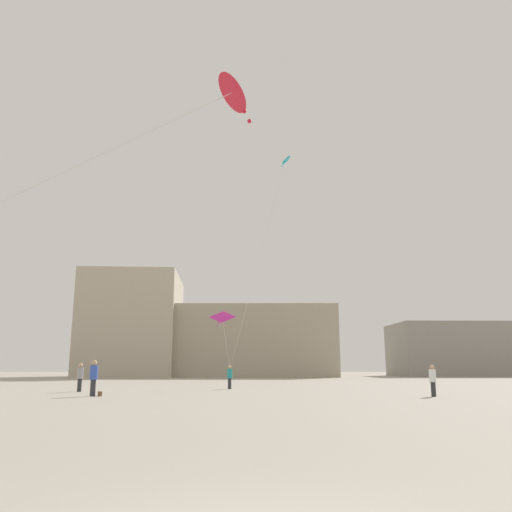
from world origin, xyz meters
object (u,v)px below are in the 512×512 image
at_px(building_right_hall, 470,350).
at_px(kite_magenta_delta, 221,317).
at_px(person_in_blue, 93,376).
at_px(building_centre_hall, 249,342).
at_px(kite_crimson_diamond, 228,94).
at_px(handbag_beside_flyer, 99,394).
at_px(person_in_white, 432,379).
at_px(person_in_grey, 79,376).
at_px(building_left_hall, 133,326).
at_px(kite_cyan_diamond, 283,165).
at_px(person_in_teal, 229,376).

bearing_deg(building_right_hall, kite_magenta_delta, -128.32).
xyz_separation_m(person_in_blue, building_centre_hall, (7.46, 51.98, 4.18)).
bearing_deg(kite_crimson_diamond, handbag_beside_flyer, 114.07).
bearing_deg(person_in_white, person_in_blue, -31.93).
bearing_deg(person_in_grey, kite_magenta_delta, -4.31).
bearing_deg(building_left_hall, kite_crimson_diamond, -75.24).
xyz_separation_m(person_in_white, handbag_beside_flyer, (-17.14, 0.39, -0.76)).
relative_size(person_in_blue, building_right_hall, 0.07).
height_order(person_in_grey, kite_cyan_diamond, kite_cyan_diamond).
bearing_deg(kite_magenta_delta, building_centre_hall, 87.88).
relative_size(person_in_teal, kite_cyan_diamond, 0.11).
distance_m(kite_magenta_delta, kite_cyan_diamond, 11.94).
bearing_deg(kite_crimson_diamond, person_in_grey, 115.25).
height_order(kite_cyan_diamond, building_left_hall, kite_cyan_diamond).
bearing_deg(kite_magenta_delta, building_right_hall, 51.68).
distance_m(building_left_hall, handbag_beside_flyer, 54.59).
relative_size(person_in_grey, building_centre_hall, 0.07).
bearing_deg(person_in_teal, person_in_grey, 81.43).
xyz_separation_m(kite_cyan_diamond, building_right_hall, (33.08, 51.93, -11.03)).
bearing_deg(person_in_grey, building_right_hall, 9.45).
distance_m(person_in_blue, handbag_beside_flyer, 0.95).
xyz_separation_m(person_in_grey, kite_magenta_delta, (8.24, 5.91, 4.14)).
bearing_deg(kite_magenta_delta, person_in_grey, -144.36).
height_order(person_in_white, building_right_hall, building_right_hall).
height_order(person_in_blue, building_left_hall, building_left_hall).
distance_m(person_in_grey, handbag_beside_flyer, 5.50).
distance_m(person_in_grey, kite_cyan_diamond, 19.17).
bearing_deg(building_right_hall, kite_cyan_diamond, -122.50).
height_order(building_centre_hall, building_right_hall, building_centre_hall).
distance_m(kite_crimson_diamond, building_right_hall, 82.97).
bearing_deg(person_in_white, kite_crimson_diamond, 28.29).
height_order(kite_cyan_diamond, handbag_beside_flyer, kite_cyan_diamond).
relative_size(kite_magenta_delta, building_centre_hall, 0.16).
bearing_deg(kite_cyan_diamond, kite_magenta_delta, 135.04).
bearing_deg(handbag_beside_flyer, kite_crimson_diamond, -65.93).
distance_m(person_in_teal, building_centre_hall, 43.42).
distance_m(kite_magenta_delta, handbag_beside_flyer, 13.01).
relative_size(person_in_grey, kite_cyan_diamond, 0.12).
bearing_deg(kite_crimson_diamond, building_left_hall, 104.76).
height_order(building_centre_hall, handbag_beside_flyer, building_centre_hall).
bearing_deg(person_in_blue, person_in_teal, 71.42).
bearing_deg(handbag_beside_flyer, building_left_hall, 101.62).
bearing_deg(kite_cyan_diamond, kite_crimson_diamond, -96.42).
bearing_deg(person_in_grey, handbag_beside_flyer, -100.71).
xyz_separation_m(person_in_teal, handbag_beside_flyer, (-6.28, -8.68, -0.74)).
bearing_deg(building_right_hall, kite_crimson_diamond, -115.48).
relative_size(person_in_grey, building_right_hall, 0.07).
bearing_deg(building_right_hall, building_centre_hall, -170.13).
bearing_deg(building_centre_hall, building_left_hall, 176.57).
relative_size(person_in_blue, person_in_white, 1.14).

